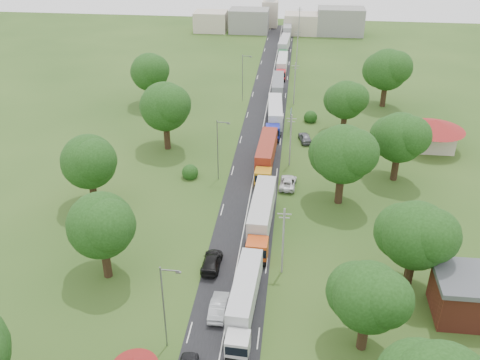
# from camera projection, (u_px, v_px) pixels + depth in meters

# --- Properties ---
(ground) EXTENTS (260.00, 260.00, 0.00)m
(ground) POSITION_uv_depth(u_px,v_px,m) (243.00, 236.00, 70.88)
(ground) COLOR #264517
(ground) RESTS_ON ground
(road) EXTENTS (8.00, 200.00, 0.04)m
(road) POSITION_uv_depth(u_px,v_px,m) (256.00, 166.00, 88.24)
(road) COLOR black
(road) RESTS_ON ground
(info_sign) EXTENTS (0.12, 3.10, 4.10)m
(info_sign) POSITION_uv_depth(u_px,v_px,m) (291.00, 116.00, 99.28)
(info_sign) COLOR slate
(info_sign) RESTS_ON ground
(pole_1) EXTENTS (1.60, 0.24, 9.00)m
(pole_1) POSITION_uv_depth(u_px,v_px,m) (283.00, 240.00, 61.99)
(pole_1) COLOR gray
(pole_1) RESTS_ON ground
(pole_2) EXTENTS (1.60, 0.24, 9.00)m
(pole_2) POSITION_uv_depth(u_px,v_px,m) (291.00, 139.00, 86.28)
(pole_2) COLOR gray
(pole_2) RESTS_ON ground
(pole_3) EXTENTS (1.60, 0.24, 9.00)m
(pole_3) POSITION_uv_depth(u_px,v_px,m) (295.00, 83.00, 110.57)
(pole_3) COLOR gray
(pole_3) RESTS_ON ground
(pole_4) EXTENTS (1.60, 0.24, 9.00)m
(pole_4) POSITION_uv_depth(u_px,v_px,m) (297.00, 47.00, 134.87)
(pole_4) COLOR gray
(pole_4) RESTS_ON ground
(pole_5) EXTENTS (1.60, 0.24, 9.00)m
(pole_5) POSITION_uv_depth(u_px,v_px,m) (299.00, 22.00, 159.16)
(pole_5) COLOR gray
(pole_5) RESTS_ON ground
(lamp_0) EXTENTS (2.03, 0.22, 10.00)m
(lamp_0) POSITION_uv_depth(u_px,v_px,m) (165.00, 304.00, 51.35)
(lamp_0) COLOR slate
(lamp_0) RESTS_ON ground
(lamp_1) EXTENTS (2.03, 0.22, 10.00)m
(lamp_1) POSITION_uv_depth(u_px,v_px,m) (219.00, 147.00, 81.72)
(lamp_1) COLOR slate
(lamp_1) RESTS_ON ground
(lamp_2) EXTENTS (2.03, 0.22, 10.00)m
(lamp_2) POSITION_uv_depth(u_px,v_px,m) (243.00, 75.00, 112.09)
(lamp_2) COLOR slate
(lamp_2) RESTS_ON ground
(tree_2) EXTENTS (8.00, 8.00, 10.10)m
(tree_2) POSITION_uv_depth(u_px,v_px,m) (368.00, 296.00, 50.80)
(tree_2) COLOR #382616
(tree_2) RESTS_ON ground
(tree_3) EXTENTS (8.80, 8.80, 11.07)m
(tree_3) POSITION_uv_depth(u_px,v_px,m) (416.00, 234.00, 58.59)
(tree_3) COLOR #382616
(tree_3) RESTS_ON ground
(tree_4) EXTENTS (9.60, 9.60, 12.05)m
(tree_4) POSITION_uv_depth(u_px,v_px,m) (343.00, 154.00, 74.60)
(tree_4) COLOR #382616
(tree_4) RESTS_ON ground
(tree_5) EXTENTS (8.80, 8.80, 11.07)m
(tree_5) POSITION_uv_depth(u_px,v_px,m) (400.00, 137.00, 80.95)
(tree_5) COLOR #382616
(tree_5) RESTS_ON ground
(tree_6) EXTENTS (8.00, 8.00, 10.10)m
(tree_6) POSITION_uv_depth(u_px,v_px,m) (346.00, 100.00, 96.68)
(tree_6) COLOR #382616
(tree_6) RESTS_ON ground
(tree_7) EXTENTS (9.60, 9.60, 12.05)m
(tree_7) POSITION_uv_depth(u_px,v_px,m) (387.00, 69.00, 108.22)
(tree_7) COLOR #382616
(tree_7) RESTS_ON ground
(tree_10) EXTENTS (8.80, 8.80, 11.07)m
(tree_10) POSITION_uv_depth(u_px,v_px,m) (101.00, 224.00, 60.30)
(tree_10) COLOR #382616
(tree_10) RESTS_ON ground
(tree_11) EXTENTS (8.80, 8.80, 11.07)m
(tree_11) POSITION_uv_depth(u_px,v_px,m) (89.00, 161.00, 74.00)
(tree_11) COLOR #382616
(tree_11) RESTS_ON ground
(tree_12) EXTENTS (9.60, 9.60, 12.05)m
(tree_12) POSITION_uv_depth(u_px,v_px,m) (165.00, 106.00, 90.47)
(tree_12) COLOR #382616
(tree_12) RESTS_ON ground
(tree_13) EXTENTS (8.80, 8.80, 11.07)m
(tree_13) POSITION_uv_depth(u_px,v_px,m) (150.00, 72.00, 108.91)
(tree_13) COLOR #382616
(tree_13) RESTS_ON ground
(house_brick) EXTENTS (8.60, 6.60, 5.20)m
(house_brick) POSITION_uv_depth(u_px,v_px,m) (474.00, 296.00, 56.62)
(house_brick) COLOR maroon
(house_brick) RESTS_ON ground
(house_cream) EXTENTS (10.08, 10.08, 5.80)m
(house_cream) POSITION_uv_depth(u_px,v_px,m) (434.00, 130.00, 92.18)
(house_cream) COLOR beige
(house_cream) RESTS_ON ground
(distant_town) EXTENTS (52.00, 8.00, 8.00)m
(distant_town) POSITION_uv_depth(u_px,v_px,m) (284.00, 22.00, 164.55)
(distant_town) COLOR gray
(distant_town) RESTS_ON ground
(church) EXTENTS (5.00, 5.00, 12.30)m
(church) POSITION_uv_depth(u_px,v_px,m) (270.00, 9.00, 171.03)
(church) COLOR beige
(church) RESTS_ON ground
(truck_0) EXTENTS (2.95, 14.07, 3.89)m
(truck_0) POSITION_uv_depth(u_px,v_px,m) (244.00, 299.00, 57.05)
(truck_0) COLOR silver
(truck_0) RESTS_ON ground
(truck_1) EXTENTS (3.10, 15.71, 4.35)m
(truck_1) POSITION_uv_depth(u_px,v_px,m) (261.00, 216.00, 70.89)
(truck_1) COLOR #C44516
(truck_1) RESTS_ON ground
(truck_2) EXTENTS (2.95, 14.97, 4.14)m
(truck_2) POSITION_uv_depth(u_px,v_px,m) (266.00, 155.00, 86.82)
(truck_2) COLOR #C58117
(truck_2) RESTS_ON ground
(truck_3) EXTENTS (3.37, 15.17, 4.19)m
(truck_3) POSITION_uv_depth(u_px,v_px,m) (275.00, 116.00, 101.55)
(truck_3) COLOR #182095
(truck_3) RESTS_ON ground
(truck_4) EXTENTS (2.78, 14.19, 3.93)m
(truck_4) POSITION_uv_depth(u_px,v_px,m) (278.00, 88.00, 115.29)
(truck_4) COLOR silver
(truck_4) RESTS_ON ground
(truck_5) EXTENTS (2.38, 13.45, 3.73)m
(truck_5) POSITION_uv_depth(u_px,v_px,m) (282.00, 65.00, 130.16)
(truck_5) COLOR red
(truck_5) RESTS_ON ground
(truck_6) EXTENTS (2.99, 14.00, 3.87)m
(truck_6) POSITION_uv_depth(u_px,v_px,m) (284.00, 46.00, 144.97)
(truck_6) COLOR #235D32
(truck_6) RESTS_ON ground
(truck_7) EXTENTS (2.69, 13.98, 3.87)m
(truck_7) POSITION_uv_depth(u_px,v_px,m) (287.00, 31.00, 160.38)
(truck_7) COLOR #BABABA
(truck_7) RESTS_ON ground
(car_lane_mid) EXTENTS (1.77, 5.00, 1.64)m
(car_lane_mid) POSITION_uv_depth(u_px,v_px,m) (219.00, 307.00, 57.84)
(car_lane_mid) COLOR #ACAFB4
(car_lane_mid) RESTS_ON ground
(car_lane_rear) EXTENTS (2.24, 5.40, 1.56)m
(car_lane_rear) POSITION_uv_depth(u_px,v_px,m) (212.00, 262.00, 64.77)
(car_lane_rear) COLOR black
(car_lane_rear) RESTS_ON ground
(car_verge_near) EXTENTS (2.70, 5.31, 1.44)m
(car_verge_near) POSITION_uv_depth(u_px,v_px,m) (288.00, 182.00, 81.99)
(car_verge_near) COLOR silver
(car_verge_near) RESTS_ON ground
(car_verge_far) EXTENTS (2.76, 4.89, 1.57)m
(car_verge_far) POSITION_uv_depth(u_px,v_px,m) (305.00, 138.00, 96.26)
(car_verge_far) COLOR #57595F
(car_verge_far) RESTS_ON ground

